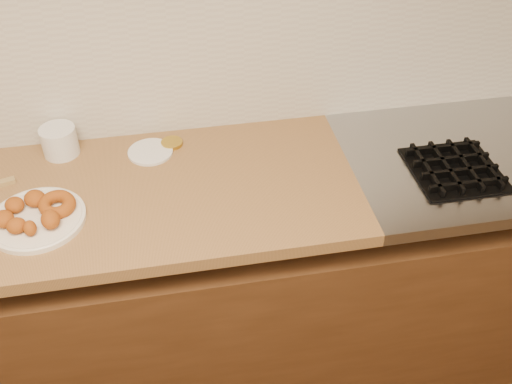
% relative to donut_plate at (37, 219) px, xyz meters
% --- Properties ---
extents(base_cabinet, '(3.60, 0.60, 0.77)m').
position_rel_donut_plate_xyz_m(base_cabinet, '(0.41, 0.09, -0.52)').
color(base_cabinet, '#4D2D17').
rests_on(base_cabinet, floor).
extents(backsplash, '(3.60, 0.02, 0.60)m').
position_rel_donut_plate_xyz_m(backsplash, '(0.41, 0.38, 0.29)').
color(backsplash, beige).
rests_on(backsplash, wall_back).
extents(donut_plate, '(0.26, 0.26, 0.01)m').
position_rel_donut_plate_xyz_m(donut_plate, '(0.00, 0.00, 0.00)').
color(donut_plate, white).
rests_on(donut_plate, butcher_block).
extents(ring_donut, '(0.14, 0.14, 0.05)m').
position_rel_donut_plate_xyz_m(ring_donut, '(0.06, 0.02, 0.02)').
color(ring_donut, '#973B0A').
rests_on(ring_donut, donut_plate).
extents(fried_dough_chunks, '(0.19, 0.19, 0.05)m').
position_rel_donut_plate_xyz_m(fried_dough_chunks, '(-0.02, -0.01, 0.03)').
color(fried_dough_chunks, '#973B0A').
rests_on(fried_dough_chunks, donut_plate).
extents(plastic_tub, '(0.14, 0.14, 0.09)m').
position_rel_donut_plate_xyz_m(plastic_tub, '(0.05, 0.31, 0.04)').
color(plastic_tub, silver).
rests_on(plastic_tub, butcher_block).
extents(tub_lid, '(0.17, 0.17, 0.01)m').
position_rel_donut_plate_xyz_m(tub_lid, '(0.32, 0.26, -0.00)').
color(tub_lid, silver).
rests_on(tub_lid, butcher_block).
extents(brass_jar_lid, '(0.08, 0.08, 0.01)m').
position_rel_donut_plate_xyz_m(brass_jar_lid, '(0.39, 0.29, -0.00)').
color(brass_jar_lid, '#B39130').
rests_on(brass_jar_lid, butcher_block).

